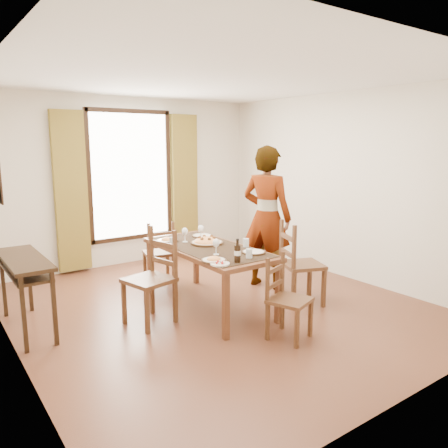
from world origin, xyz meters
TOP-DOWN VIEW (x-y plane):
  - ground at (0.00, 0.00)m, footprint 5.00×5.00m
  - room_shell at (-0.00, 0.13)m, footprint 4.60×5.10m
  - console_table at (-2.03, 0.60)m, footprint 0.38×1.20m
  - dining_table at (-0.09, 0.04)m, footprint 0.83×1.84m
  - chair_west at (-0.85, 0.01)m, footprint 0.56×0.56m
  - chair_north at (-0.14, 1.24)m, footprint 0.48×0.48m
  - chair_south at (0.09, -1.15)m, footprint 0.49×0.49m
  - chair_east at (0.89, -0.52)m, footprint 0.59×0.59m
  - man at (1.00, 0.23)m, footprint 1.04×0.97m
  - plate_sw at (-0.40, -0.55)m, footprint 0.27×0.27m
  - plate_se at (0.16, -0.52)m, footprint 0.27×0.27m
  - plate_nw at (-0.36, 0.57)m, footprint 0.27×0.27m
  - plate_ne at (0.16, 0.56)m, footprint 0.27×0.27m
  - pasta_platter at (-0.02, 0.17)m, footprint 0.40×0.40m
  - caprese_plate at (-0.43, -0.69)m, footprint 0.20×0.20m
  - wine_glass_a at (-0.23, -0.34)m, footprint 0.08×0.08m
  - wine_glass_b at (0.06, 0.44)m, footprint 0.08×0.08m
  - wine_glass_c at (-0.19, 0.41)m, footprint 0.08×0.08m
  - tumbler_a at (0.27, -0.24)m, footprint 0.07×0.07m
  - tumbler_b at (-0.41, 0.34)m, footprint 0.07×0.07m
  - tumbler_c at (-0.02, -0.66)m, footprint 0.07×0.07m
  - wine_bottle at (-0.22, -0.72)m, footprint 0.07×0.07m

SIDE VIEW (x-z plane):
  - ground at x=0.00m, z-range 0.00..0.00m
  - chair_south at x=0.09m, z-range -0.03..0.83m
  - chair_north at x=-0.14m, z-range -0.03..0.87m
  - chair_east at x=0.89m, z-range -0.04..1.00m
  - chair_west at x=-0.85m, z-range -0.04..1.01m
  - console_table at x=-2.03m, z-range 0.28..1.08m
  - dining_table at x=-0.09m, z-range 0.31..1.07m
  - caprese_plate at x=-0.43m, z-range 0.76..0.80m
  - plate_sw at x=-0.40m, z-range 0.76..0.81m
  - plate_se at x=0.16m, z-range 0.76..0.81m
  - plate_nw at x=-0.36m, z-range 0.76..0.81m
  - plate_ne at x=0.16m, z-range 0.76..0.81m
  - pasta_platter at x=-0.02m, z-range 0.76..0.86m
  - tumbler_a at x=0.27m, z-range 0.76..0.86m
  - tumbler_b at x=-0.41m, z-range 0.76..0.86m
  - tumbler_c at x=-0.02m, z-range 0.76..0.86m
  - wine_glass_a at x=-0.23m, z-range 0.76..0.94m
  - wine_glass_b at x=0.06m, z-range 0.76..0.94m
  - wine_glass_c at x=-0.19m, z-range 0.76..0.94m
  - wine_bottle at x=-0.22m, z-range 0.76..1.00m
  - man at x=1.00m, z-range 0.00..1.95m
  - room_shell at x=0.00m, z-range 0.17..2.91m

